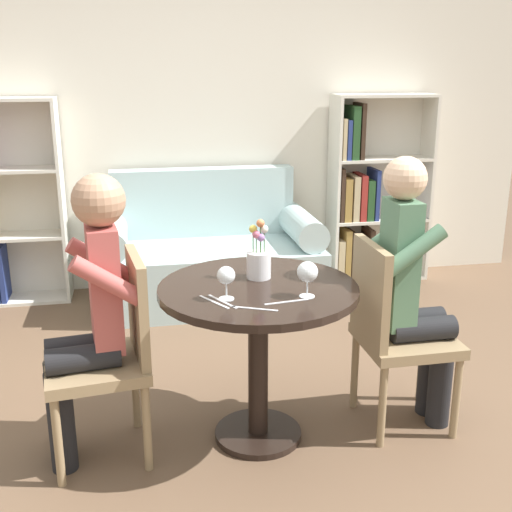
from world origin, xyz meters
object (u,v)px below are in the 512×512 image
at_px(couch, 208,258).
at_px(wine_glass_right, 308,273).
at_px(person_left, 88,312).
at_px(wine_glass_left, 226,277).
at_px(chair_left, 112,349).
at_px(chair_right, 393,328).
at_px(flower_vase, 259,260).
at_px(bookshelf_right, 366,197).
at_px(person_right, 413,290).

relative_size(couch, wine_glass_right, 10.35).
distance_m(person_left, wine_glass_left, 0.59).
bearing_deg(chair_left, chair_right, 82.73).
height_order(couch, wine_glass_right, couch).
bearing_deg(wine_glass_right, person_left, 169.87).
distance_m(couch, person_left, 2.02).
distance_m(wine_glass_left, wine_glass_right, 0.33).
relative_size(chair_right, wine_glass_right, 5.96).
bearing_deg(wine_glass_left, chair_right, 9.44).
height_order(chair_right, flower_vase, flower_vase).
bearing_deg(flower_vase, chair_right, -10.34).
height_order(wine_glass_left, wine_glass_right, wine_glass_right).
bearing_deg(wine_glass_left, flower_vase, 52.93).
relative_size(chair_right, person_left, 0.72).
distance_m(chair_right, wine_glass_left, 0.87).
relative_size(couch, chair_right, 1.74).
height_order(chair_left, chair_right, same).
distance_m(couch, chair_right, 1.96).
relative_size(bookshelf_right, flower_vase, 5.34).
relative_size(person_left, wine_glass_right, 8.27).
bearing_deg(chair_right, person_left, 89.93).
bearing_deg(person_left, couch, 152.01).
bearing_deg(chair_left, wine_glass_left, 66.56).
xyz_separation_m(person_left, flower_vase, (0.74, 0.12, 0.14)).
xyz_separation_m(chair_right, person_left, (-1.35, -0.01, 0.18)).
xyz_separation_m(wine_glass_left, flower_vase, (0.18, 0.24, -0.01)).
xyz_separation_m(person_right, wine_glass_left, (-0.88, -0.13, 0.17)).
relative_size(person_left, wine_glass_left, 8.93).
height_order(couch, flower_vase, flower_vase).
bearing_deg(chair_right, bookshelf_right, -17.42).
relative_size(couch, person_left, 1.25).
bearing_deg(wine_glass_left, person_left, 167.51).
distance_m(couch, wine_glass_right, 2.09).
bearing_deg(bookshelf_right, wine_glass_right, -115.91).
bearing_deg(couch, wine_glass_left, -94.59).
xyz_separation_m(bookshelf_right, chair_left, (-1.91, -2.10, -0.16)).
bearing_deg(person_right, wine_glass_right, 106.56).
bearing_deg(chair_left, couch, 154.17).
relative_size(wine_glass_left, wine_glass_right, 0.93).
distance_m(person_right, wine_glass_left, 0.90).
bearing_deg(wine_glass_left, bookshelf_right, 57.36).
relative_size(person_right, wine_glass_right, 8.49).
bearing_deg(wine_glass_left, wine_glass_right, -6.06).
bearing_deg(couch, wine_glass_right, -85.14).
bearing_deg(couch, person_right, -68.67).
xyz_separation_m(chair_right, wine_glass_right, (-0.46, -0.17, 0.35)).
bearing_deg(flower_vase, person_right, -8.96).
bearing_deg(person_left, chair_right, 83.49).
distance_m(couch, bookshelf_right, 1.35).
height_order(bookshelf_right, chair_right, bookshelf_right).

